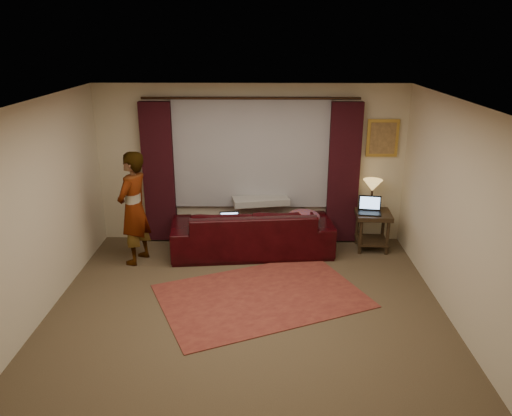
{
  "coord_description": "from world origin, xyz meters",
  "views": [
    {
      "loc": [
        0.2,
        -5.43,
        3.31
      ],
      "look_at": [
        0.1,
        1.2,
        1.0
      ],
      "focal_mm": 35.0,
      "sensor_mm": 36.0,
      "label": 1
    }
  ],
  "objects": [
    {
      "name": "drape_right",
      "position": [
        1.5,
        2.39,
        1.18
      ],
      "size": [
        0.5,
        0.14,
        2.3
      ],
      "primitive_type": "cube",
      "color": "black",
      "rests_on": "floor"
    },
    {
      "name": "curtain_rod",
      "position": [
        0.0,
        2.39,
        2.38
      ],
      "size": [
        0.04,
        0.04,
        3.4
      ],
      "primitive_type": "cylinder",
      "color": "black",
      "rests_on": "wall_back"
    },
    {
      "name": "throw_blanket",
      "position": [
        0.16,
        2.28,
        1.02
      ],
      "size": [
        0.95,
        0.53,
        0.11
      ],
      "primitive_type": "cube",
      "rotation": [
        0.0,
        0.0,
        0.19
      ],
      "color": "gray",
      "rests_on": "sofa"
    },
    {
      "name": "wall_right",
      "position": [
        2.5,
        0.0,
        1.3
      ],
      "size": [
        0.02,
        5.0,
        2.6
      ],
      "primitive_type": "cube",
      "color": "beige",
      "rests_on": "ground"
    },
    {
      "name": "end_table",
      "position": [
        1.96,
        2.07,
        0.32
      ],
      "size": [
        0.57,
        0.57,
        0.63
      ],
      "primitive_type": "cube",
      "rotation": [
        0.0,
        0.0,
        -0.05
      ],
      "color": "black",
      "rests_on": "floor"
    },
    {
      "name": "wall_back",
      "position": [
        0.0,
        2.5,
        1.3
      ],
      "size": [
        5.0,
        0.02,
        2.6
      ],
      "primitive_type": "cube",
      "color": "beige",
      "rests_on": "ground"
    },
    {
      "name": "sofa",
      "position": [
        0.02,
        1.93,
        0.51
      ],
      "size": [
        2.62,
        1.34,
        1.02
      ],
      "primitive_type": "imported",
      "rotation": [
        0.0,
        0.0,
        3.24
      ],
      "color": "black",
      "rests_on": "floor"
    },
    {
      "name": "picture_frame",
      "position": [
        2.1,
        2.47,
        1.75
      ],
      "size": [
        0.5,
        0.04,
        0.6
      ],
      "primitive_type": "cube",
      "color": "#BA913A",
      "rests_on": "wall_back"
    },
    {
      "name": "person",
      "position": [
        -1.73,
        1.56,
        0.86
      ],
      "size": [
        0.64,
        0.64,
        1.73
      ],
      "primitive_type": "imported",
      "rotation": [
        0.0,
        0.0,
        -1.9
      ],
      "color": "gray",
      "rests_on": "floor"
    },
    {
      "name": "floor",
      "position": [
        0.0,
        0.0,
        -0.01
      ],
      "size": [
        5.0,
        5.0,
        0.01
      ],
      "primitive_type": "cube",
      "color": "brown",
      "rests_on": "ground"
    },
    {
      "name": "laptop_table",
      "position": [
        1.89,
        2.02,
        0.76
      ],
      "size": [
        0.41,
        0.44,
        0.26
      ],
      "primitive_type": null,
      "rotation": [
        0.0,
        0.0,
        -0.16
      ],
      "color": "black",
      "rests_on": "end_table"
    },
    {
      "name": "wall_left",
      "position": [
        -2.5,
        0.0,
        1.3
      ],
      "size": [
        0.02,
        5.0,
        2.6
      ],
      "primitive_type": "cube",
      "color": "beige",
      "rests_on": "ground"
    },
    {
      "name": "wall_front",
      "position": [
        0.0,
        -2.5,
        1.3
      ],
      "size": [
        5.0,
        0.02,
        2.6
      ],
      "primitive_type": "cube",
      "color": "beige",
      "rests_on": "ground"
    },
    {
      "name": "area_rug",
      "position": [
        0.18,
        0.48,
        0.01
      ],
      "size": [
        3.08,
        2.64,
        0.01
      ],
      "primitive_type": "cube",
      "rotation": [
        0.0,
        0.0,
        0.42
      ],
      "color": "maroon",
      "rests_on": "floor"
    },
    {
      "name": "tiffany_lamp",
      "position": [
        1.95,
        2.24,
        0.88
      ],
      "size": [
        0.36,
        0.36,
        0.49
      ],
      "primitive_type": null,
      "rotation": [
        0.0,
        0.0,
        0.2
      ],
      "color": "olive",
      "rests_on": "end_table"
    },
    {
      "name": "ceiling",
      "position": [
        0.0,
        0.0,
        2.6
      ],
      "size": [
        5.0,
        5.0,
        0.02
      ],
      "primitive_type": "cube",
      "color": "silver",
      "rests_on": "ground"
    },
    {
      "name": "laptop_sofa",
      "position": [
        -0.3,
        1.68,
        0.62
      ],
      "size": [
        0.34,
        0.36,
        0.22
      ],
      "primitive_type": null,
      "rotation": [
        0.0,
        0.0,
        0.13
      ],
      "color": "black",
      "rests_on": "sofa"
    },
    {
      "name": "drape_left",
      "position": [
        -1.5,
        2.39,
        1.18
      ],
      "size": [
        0.5,
        0.14,
        2.3
      ],
      "primitive_type": "cube",
      "color": "black",
      "rests_on": "floor"
    },
    {
      "name": "clothing_pile",
      "position": [
        0.83,
        1.87,
        0.62
      ],
      "size": [
        0.62,
        0.53,
        0.22
      ],
      "primitive_type": "ellipsoid",
      "rotation": [
        0.0,
        0.0,
        0.29
      ],
      "color": "brown",
      "rests_on": "sofa"
    },
    {
      "name": "sheer_curtain",
      "position": [
        0.0,
        2.44,
        1.5
      ],
      "size": [
        2.5,
        0.05,
        1.8
      ],
      "primitive_type": "cube",
      "color": "#95969C",
      "rests_on": "wall_back"
    }
  ]
}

